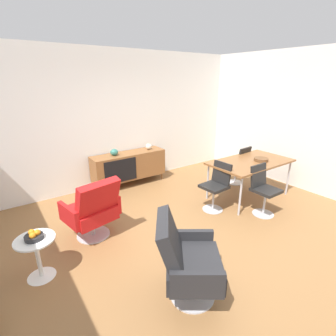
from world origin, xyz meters
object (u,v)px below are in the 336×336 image
object	(u,v)px
dining_chair_back_right	(239,164)
lounge_chair_red	(93,209)
armchair_black_shell	(187,260)
dining_chair_front_left	(263,188)
vase_sculptural_dark	(149,147)
dining_table	(251,163)
side_table_round	(37,254)
wooden_bowl_on_table	(261,160)
fruit_bowl	(34,236)
vase_cobalt	(114,152)
dining_chair_near_window	(216,185)
sideboard	(129,165)

from	to	relation	value
dining_chair_back_right	lounge_chair_red	world-z (taller)	lounge_chair_red
lounge_chair_red	armchair_black_shell	xyz separation A→B (m)	(0.41, -1.61, 0.00)
dining_chair_front_left	vase_sculptural_dark	bearing A→B (deg)	107.26
dining_table	dining_chair_front_left	bearing A→B (deg)	-122.05
dining_chair_front_left	side_table_round	world-z (taller)	dining_chair_front_left
wooden_bowl_on_table	fruit_bowl	xyz separation A→B (m)	(-3.92, 0.11, -0.21)
vase_cobalt	wooden_bowl_on_table	bearing A→B (deg)	-43.88
side_table_round	fruit_bowl	size ratio (longest dim) A/B	2.60
dining_chair_front_left	dining_chair_near_window	world-z (taller)	same
vase_sculptural_dark	lounge_chair_red	world-z (taller)	lounge_chair_red
dining_chair_back_right	armchair_black_shell	world-z (taller)	armchair_black_shell
wooden_bowl_on_table	armchair_black_shell	xyz separation A→B (m)	(-2.70, -1.10, -0.30)
dining_chair_front_left	side_table_round	xyz separation A→B (m)	(-3.42, 0.56, -0.15)
lounge_chair_red	vase_sculptural_dark	bearing A→B (deg)	39.29
sideboard	dining_chair_back_right	world-z (taller)	dining_chair_back_right
armchair_black_shell	dining_chair_near_window	bearing A→B (deg)	36.24
vase_cobalt	dining_chair_near_window	distance (m)	2.20
armchair_black_shell	dining_chair_back_right	bearing A→B (deg)	31.40
wooden_bowl_on_table	armchair_black_shell	world-z (taller)	armchair_black_shell
dining_chair_front_left	armchair_black_shell	bearing A→B (deg)	-163.45
armchair_black_shell	side_table_round	world-z (taller)	armchair_black_shell
vase_sculptural_dark	side_table_round	bearing A→B (deg)	-144.27
dining_chair_near_window	side_table_round	world-z (taller)	dining_chair_near_window
sideboard	wooden_bowl_on_table	xyz separation A→B (m)	(1.78, -2.02, 0.33)
dining_chair_front_left	wooden_bowl_on_table	bearing A→B (deg)	41.44
sideboard	vase_sculptural_dark	distance (m)	0.61
vase_cobalt	vase_sculptural_dark	xyz separation A→B (m)	(0.83, 0.00, -0.00)
armchair_black_shell	fruit_bowl	world-z (taller)	armchair_black_shell
dining_chair_back_right	dining_chair_front_left	xyz separation A→B (m)	(-0.70, -1.12, 0.00)
vase_cobalt	fruit_bowl	xyz separation A→B (m)	(-1.82, -1.91, -0.23)
vase_sculptural_dark	wooden_bowl_on_table	world-z (taller)	vase_sculptural_dark
dining_chair_back_right	dining_chair_near_window	distance (m)	1.36
dining_chair_back_right	fruit_bowl	bearing A→B (deg)	-172.25
dining_chair_near_window	lounge_chair_red	xyz separation A→B (m)	(-2.07, 0.40, -0.00)
sideboard	lounge_chair_red	xyz separation A→B (m)	(-1.33, -1.51, 0.03)
sideboard	fruit_bowl	xyz separation A→B (m)	(-2.14, -1.91, 0.12)
side_table_round	fruit_bowl	xyz separation A→B (m)	(0.00, -0.00, 0.24)
dining_table	lounge_chair_red	distance (m)	2.99
vase_cobalt	wooden_bowl_on_table	world-z (taller)	vase_cobalt
vase_cobalt	wooden_bowl_on_table	xyz separation A→B (m)	(2.10, -2.02, -0.02)
dining_chair_near_window	armchair_black_shell	distance (m)	2.06
fruit_bowl	dining_chair_back_right	bearing A→B (deg)	7.75
vase_sculptural_dark	dining_chair_back_right	xyz separation A→B (m)	(1.47, -1.35, -0.32)
dining_table	lounge_chair_red	size ratio (longest dim) A/B	1.69
armchair_black_shell	wooden_bowl_on_table	bearing A→B (deg)	22.14
vase_cobalt	dining_chair_front_left	distance (m)	2.95
vase_cobalt	side_table_round	distance (m)	2.68
dining_chair_back_right	wooden_bowl_on_table	bearing A→B (deg)	-106.45
sideboard	dining_chair_front_left	world-z (taller)	dining_chair_front_left
dining_chair_back_right	dining_chair_front_left	size ratio (longest dim) A/B	1.00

